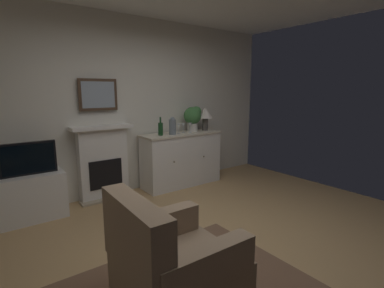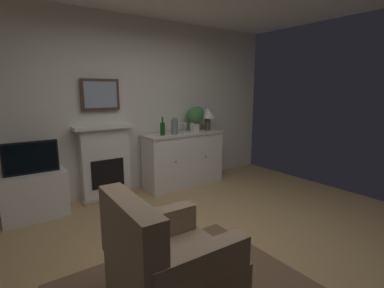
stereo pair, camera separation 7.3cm
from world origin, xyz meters
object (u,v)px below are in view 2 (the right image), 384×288
(sideboard_cabinet, at_px, (183,159))
(tv_cabinet, at_px, (35,195))
(table_lamp, at_px, (208,115))
(wine_bottle, at_px, (163,129))
(potted_plant_small, at_px, (195,116))
(tv_set, at_px, (31,158))
(wine_glass_center, at_px, (185,126))
(framed_picture, at_px, (100,95))
(wine_glass_right, at_px, (192,125))
(vase_decorative, at_px, (174,126))
(armchair, at_px, (167,264))
(fireplace_unit, at_px, (105,162))
(wine_glass_left, at_px, (181,126))

(sideboard_cabinet, relative_size, tv_cabinet, 1.85)
(sideboard_cabinet, xyz_separation_m, table_lamp, (0.52, 0.00, 0.73))
(wine_bottle, distance_m, tv_cabinet, 1.98)
(potted_plant_small, bearing_deg, tv_set, -178.79)
(wine_glass_center, bearing_deg, framed_picture, 170.41)
(sideboard_cabinet, bearing_deg, wine_bottle, -177.18)
(tv_cabinet, bearing_deg, wine_glass_center, -0.39)
(potted_plant_small, bearing_deg, wine_glass_right, -145.19)
(framed_picture, bearing_deg, tv_set, -166.69)
(sideboard_cabinet, distance_m, wine_glass_right, 0.59)
(framed_picture, height_order, wine_glass_center, framed_picture)
(wine_glass_center, bearing_deg, wine_bottle, -177.51)
(wine_bottle, xyz_separation_m, wine_glass_center, (0.45, 0.02, 0.01))
(vase_decorative, height_order, tv_set, vase_decorative)
(wine_bottle, bearing_deg, framed_picture, 164.44)
(tv_cabinet, relative_size, armchair, 0.82)
(fireplace_unit, xyz_separation_m, tv_cabinet, (-0.97, -0.16, -0.26))
(wine_bottle, relative_size, potted_plant_small, 0.67)
(wine_glass_right, xyz_separation_m, potted_plant_small, (0.13, 0.09, 0.13))
(fireplace_unit, distance_m, framed_picture, 0.99)
(wine_glass_center, distance_m, wine_glass_right, 0.12)
(tv_cabinet, height_order, tv_set, tv_set)
(wine_glass_left, height_order, potted_plant_small, potted_plant_small)
(wine_glass_center, height_order, armchair, wine_glass_center)
(wine_glass_center, distance_m, armchair, 2.97)
(fireplace_unit, xyz_separation_m, armchair, (-0.41, -2.50, -0.17))
(table_lamp, xyz_separation_m, wine_glass_left, (-0.58, -0.03, -0.16))
(fireplace_unit, height_order, table_lamp, table_lamp)
(wine_glass_center, relative_size, potted_plant_small, 0.38)
(wine_bottle, height_order, wine_glass_left, wine_bottle)
(table_lamp, bearing_deg, armchair, -133.50)
(table_lamp, distance_m, tv_cabinet, 2.91)
(framed_picture, xyz_separation_m, wine_glass_center, (1.32, -0.22, -0.52))
(sideboard_cabinet, bearing_deg, framed_picture, 170.12)
(framed_picture, relative_size, tv_cabinet, 0.73)
(wine_glass_right, bearing_deg, tv_set, 179.15)
(framed_picture, bearing_deg, fireplace_unit, -90.00)
(sideboard_cabinet, relative_size, vase_decorative, 4.93)
(sideboard_cabinet, distance_m, wine_glass_center, 0.57)
(wine_glass_left, distance_m, vase_decorative, 0.14)
(framed_picture, relative_size, wine_bottle, 1.90)
(fireplace_unit, bearing_deg, tv_set, -169.23)
(wine_glass_center, height_order, tv_cabinet, wine_glass_center)
(table_lamp, relative_size, wine_glass_center, 2.42)
(framed_picture, height_order, wine_bottle, framed_picture)
(sideboard_cabinet, bearing_deg, potted_plant_small, 9.18)
(vase_decorative, distance_m, potted_plant_small, 0.51)
(wine_glass_center, xyz_separation_m, potted_plant_small, (0.24, 0.05, 0.13))
(table_lamp, distance_m, armchair, 3.30)
(wine_glass_center, bearing_deg, armchair, -126.71)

